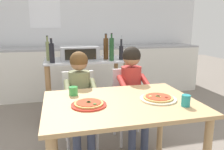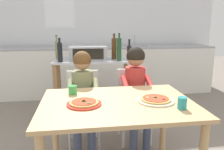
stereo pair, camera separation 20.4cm
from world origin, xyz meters
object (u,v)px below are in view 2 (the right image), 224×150
object	(u,v)px
child_in_red_shirt	(136,84)
toaster_oven	(88,52)
child_in_olive_shirt	(83,89)
dining_chair_left	(83,102)
pizza_plate_red_rimmed	(84,103)
bottle_clear_vinegar	(60,52)
bottle_squat_spirits	(57,50)
drinking_cup_teal	(182,103)
bottle_slim_sauce	(129,52)
bottle_tall_green_wine	(119,49)
dining_table	(117,114)
pizza_plate_cream	(156,100)
bottle_dark_olive_oil	(114,48)
dining_chair_right	(133,100)
kitchen_island_cart	(94,78)
drinking_cup_green	(73,90)

from	to	relation	value
child_in_red_shirt	toaster_oven	bearing A→B (deg)	119.69
child_in_olive_shirt	dining_chair_left	bearing A→B (deg)	90.00
pizza_plate_red_rimmed	bottle_clear_vinegar	bearing A→B (deg)	102.04
bottle_squat_spirits	drinking_cup_teal	bearing A→B (deg)	-58.17
bottle_slim_sauce	pizza_plate_red_rimmed	bearing A→B (deg)	-115.74
toaster_oven	bottle_clear_vinegar	size ratio (longest dim) A/B	1.65
bottle_tall_green_wine	toaster_oven	bearing A→B (deg)	153.51
bottle_clear_vinegar	dining_table	world-z (taller)	bottle_clear_vinegar
child_in_olive_shirt	toaster_oven	bearing A→B (deg)	84.20
toaster_oven	pizza_plate_cream	xyz separation A→B (m)	(0.48, -1.47, -0.21)
bottle_squat_spirits	bottle_dark_olive_oil	world-z (taller)	bottle_dark_olive_oil
bottle_squat_spirits	dining_table	bearing A→B (deg)	-67.74
bottle_squat_spirits	pizza_plate_cream	xyz separation A→B (m)	(0.89, -1.46, -0.25)
dining_chair_right	toaster_oven	bearing A→B (deg)	123.47
bottle_squat_spirits	child_in_red_shirt	distance (m)	1.26
kitchen_island_cart	pizza_plate_cream	xyz separation A→B (m)	(0.40, -1.46, 0.16)
bottle_clear_vinegar	bottle_squat_spirits	xyz separation A→B (m)	(-0.05, 0.19, 0.01)
bottle_tall_green_wine	bottle_squat_spirits	bearing A→B (deg)	166.62
bottle_tall_green_wine	drinking_cup_teal	xyz separation A→B (m)	(0.21, -1.46, -0.24)
pizza_plate_red_rimmed	drinking_cup_green	xyz separation A→B (m)	(-0.09, 0.29, 0.03)
bottle_slim_sauce	dining_chair_right	size ratio (longest dim) A/B	0.34
pizza_plate_cream	dining_table	bearing A→B (deg)	174.24
bottle_slim_sauce	pizza_plate_cream	distance (m)	1.34
child_in_red_shirt	pizza_plate_cream	world-z (taller)	child_in_red_shirt
bottle_clear_vinegar	child_in_olive_shirt	size ratio (longest dim) A/B	0.29
dining_chair_left	pizza_plate_cream	xyz separation A→B (m)	(0.57, -0.73, 0.25)
pizza_plate_red_rimmed	child_in_red_shirt	bearing A→B (deg)	47.95
dining_chair_right	child_in_olive_shirt	bearing A→B (deg)	-166.66
dining_table	pizza_plate_cream	bearing A→B (deg)	-5.76
drinking_cup_teal	kitchen_island_cart	bearing A→B (deg)	108.06
bottle_clear_vinegar	bottle_squat_spirits	bearing A→B (deg)	105.15
bottle_slim_sauce	pizza_plate_red_rimmed	xyz separation A→B (m)	(-0.64, -1.32, -0.22)
bottle_squat_spirits	bottle_tall_green_wine	size ratio (longest dim) A/B	0.91
child_in_red_shirt	child_in_olive_shirt	bearing A→B (deg)	-178.11
toaster_oven	pizza_plate_cream	bearing A→B (deg)	-71.91
kitchen_island_cart	dining_chair_right	xyz separation A→B (m)	(0.40, -0.72, -0.09)
bottle_squat_spirits	dining_chair_left	bearing A→B (deg)	-66.21
dining_table	child_in_red_shirt	xyz separation A→B (m)	(0.31, 0.60, 0.08)
dining_table	child_in_red_shirt	world-z (taller)	child_in_red_shirt
toaster_oven	pizza_plate_red_rimmed	xyz separation A→B (m)	(-0.09, -1.47, -0.21)
bottle_squat_spirits	dining_table	world-z (taller)	bottle_squat_spirits
bottle_dark_olive_oil	drinking_cup_teal	world-z (taller)	bottle_dark_olive_oil
bottle_tall_green_wine	dining_chair_right	world-z (taller)	bottle_tall_green_wine
bottle_slim_sauce	bottle_tall_green_wine	size ratio (longest dim) A/B	0.77
toaster_oven	bottle_clear_vinegar	world-z (taller)	bottle_clear_vinegar
bottle_tall_green_wine	drinking_cup_teal	bearing A→B (deg)	-81.78
toaster_oven	bottle_slim_sauce	bearing A→B (deg)	-15.08
kitchen_island_cart	bottle_slim_sauce	xyz separation A→B (m)	(0.48, -0.14, 0.39)
toaster_oven	bottle_squat_spirits	bearing A→B (deg)	-178.96
toaster_oven	bottle_clear_vinegar	xyz separation A→B (m)	(-0.36, -0.20, 0.04)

